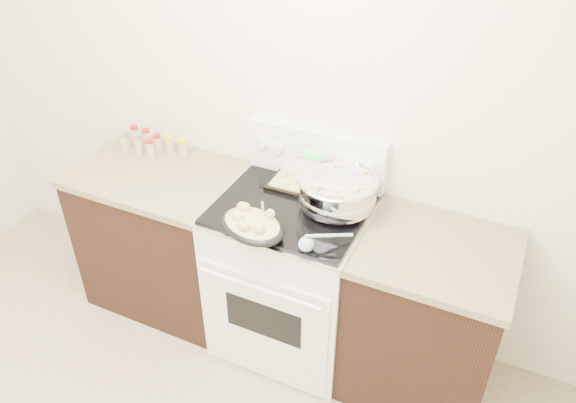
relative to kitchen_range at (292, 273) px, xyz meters
The scene contains 9 objects.
counter_left 0.83m from the kitchen_range, behind, with size 0.93×0.67×0.92m.
counter_right 0.73m from the kitchen_range, ahead, with size 0.73×0.67×0.92m.
kitchen_range is the anchor object (origin of this frame).
mixing_bowl 0.59m from the kitchen_range, 17.91° to the left, with size 0.40×0.40×0.23m.
roasting_pan 0.58m from the kitchen_range, 104.97° to the right, with size 0.41×0.35×0.11m.
baking_sheet 0.51m from the kitchen_range, 91.17° to the left, with size 0.40×0.28×0.06m.
wooden_spoon 0.53m from the kitchen_range, 117.59° to the right, with size 0.15×0.23×0.04m.
blue_ladle 0.59m from the kitchen_range, 52.58° to the right, with size 0.21×0.20×0.09m.
spice_jars 1.12m from the kitchen_range, behind, with size 0.39×0.15×0.13m.
Camera 1 is at (1.31, -0.66, 2.56)m, focal length 35.00 mm.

